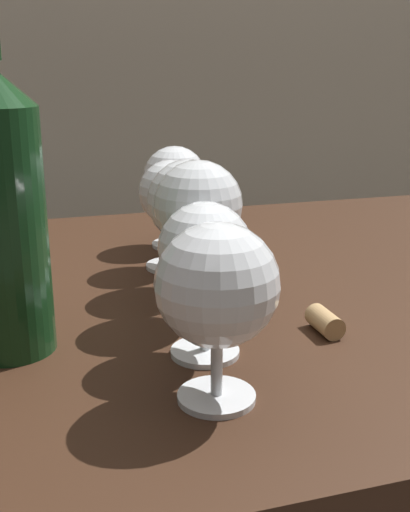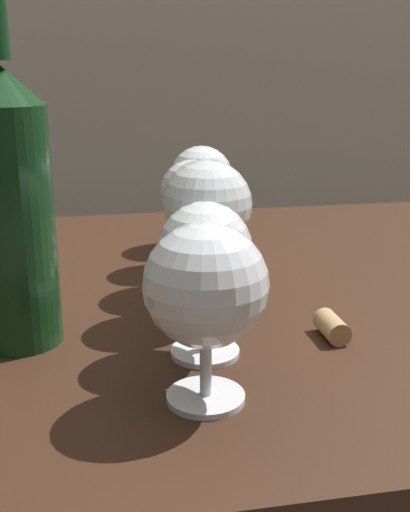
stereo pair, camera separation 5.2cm
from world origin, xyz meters
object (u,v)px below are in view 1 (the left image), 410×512
wine_glass_port (217,288)px  wine_glass_amber (171,196)px  wine_glass_merlot (175,181)px  wine_glass_chardonnay (198,207)px  wine_glass_pinot (205,252)px  cork (325,322)px  wine_glass_white (188,202)px

wine_glass_port → wine_glass_amber: size_ratio=1.02×
wine_glass_port → wine_glass_merlot: size_ratio=0.99×
wine_glass_port → wine_glass_chardonnay: wine_glass_chardonnay is taller
wine_glass_pinot → wine_glass_chardonnay: bearing=77.6°
cork → wine_glass_pinot: bearing=-174.3°
wine_glass_port → wine_glass_pinot: (0.01, 0.08, 0.00)m
wine_glass_white → wine_glass_pinot: bearing=-100.5°
wine_glass_amber → wine_glass_white: bearing=-90.5°
wine_glass_pinot → wine_glass_port: bearing=-100.3°
wine_glass_pinot → wine_glass_white: 0.17m
wine_glass_pinot → cork: (0.12, 0.01, -0.08)m
wine_glass_merlot → cork: 0.34m
wine_glass_pinot → cork: size_ratio=3.25×
cork → wine_glass_white: bearing=121.1°
wine_glass_port → wine_glass_amber: (0.05, 0.32, 0.00)m
wine_glass_merlot → wine_glass_white: bearing=-99.4°
wine_glass_amber → cork: bearing=-68.9°
wine_glass_pinot → wine_glass_white: size_ratio=0.93×
wine_glass_merlot → wine_glass_pinot: bearing=-99.9°
wine_glass_white → wine_glass_merlot: 0.18m
wine_glass_port → wine_glass_amber: bearing=82.1°
wine_glass_port → cork: 0.18m
wine_glass_port → wine_glass_white: (0.04, 0.24, 0.01)m
wine_glass_port → wine_glass_white: 0.25m
wine_glass_pinot → wine_glass_white: bearing=79.5°
wine_glass_port → wine_glass_pinot: bearing=79.7°
wine_glass_chardonnay → cork: 0.16m
wine_glass_white → wine_glass_chardonnay: bearing=-98.4°
wine_glass_white → cork: bearing=-58.9°
wine_glass_merlot → wine_glass_port: bearing=-100.0°
wine_glass_white → wine_glass_amber: wine_glass_white is taller
wine_glass_white → cork: wine_glass_white is taller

